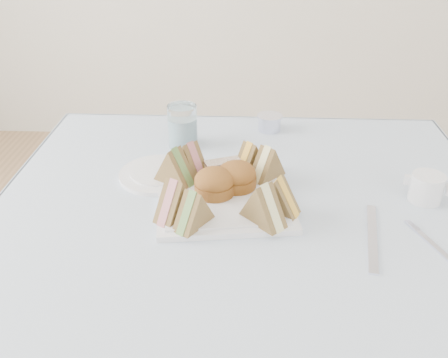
{
  "coord_description": "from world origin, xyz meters",
  "views": [
    {
      "loc": [
        -0.01,
        -0.78,
        1.29
      ],
      "look_at": [
        -0.05,
        0.07,
        0.8
      ],
      "focal_mm": 40.0,
      "sensor_mm": 36.0,
      "label": 1
    }
  ],
  "objects_px": {
    "creamer_jug": "(427,188)",
    "serving_plate": "(224,198)",
    "water_glass": "(183,126)",
    "table": "(242,357)"
  },
  "relations": [
    {
      "from": "table",
      "to": "water_glass",
      "type": "distance_m",
      "value": 0.56
    },
    {
      "from": "table",
      "to": "creamer_jug",
      "type": "xyz_separation_m",
      "value": [
        0.36,
        0.09,
        0.4
      ]
    },
    {
      "from": "water_glass",
      "to": "creamer_jug",
      "type": "bearing_deg",
      "value": -23.85
    },
    {
      "from": "serving_plate",
      "to": "water_glass",
      "type": "height_order",
      "value": "water_glass"
    },
    {
      "from": "serving_plate",
      "to": "water_glass",
      "type": "bearing_deg",
      "value": 106.61
    },
    {
      "from": "table",
      "to": "creamer_jug",
      "type": "bearing_deg",
      "value": 14.3
    },
    {
      "from": "creamer_jug",
      "to": "serving_plate",
      "type": "bearing_deg",
      "value": -159.56
    },
    {
      "from": "table",
      "to": "serving_plate",
      "type": "bearing_deg",
      "value": 122.25
    },
    {
      "from": "creamer_jug",
      "to": "table",
      "type": "bearing_deg",
      "value": -148.11
    },
    {
      "from": "serving_plate",
      "to": "water_glass",
      "type": "relative_size",
      "value": 2.54
    }
  ]
}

